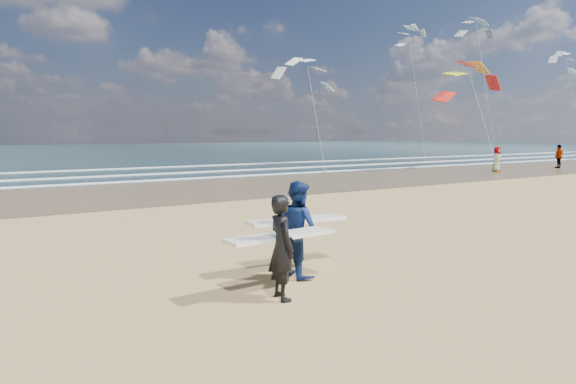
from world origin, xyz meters
TOP-DOWN VIEW (x-y plane):
  - wet_sand_strip at (20.00, 18.00)m, footprint 220.00×12.00m
  - ocean at (20.00, 72.00)m, footprint 220.00×100.00m
  - foam_breakers at (20.00, 28.10)m, footprint 220.00×11.70m
  - surfer_near at (-1.21, -0.22)m, footprint 2.23×1.05m
  - surfer_far at (-0.16, 0.84)m, footprint 2.23×1.18m
  - beachgoer_0 at (27.69, 16.14)m, footprint 1.00×0.74m
  - beachgoer_1 at (35.62, 15.99)m, footprint 1.14×0.49m
  - kite_0 at (26.64, 17.39)m, footprint 6.92×4.86m
  - kite_1 at (17.12, 24.91)m, footprint 5.57×4.71m
  - kite_2 at (38.27, 25.52)m, footprint 5.29×4.68m
  - kite_4 at (60.83, 29.08)m, footprint 5.41×4.69m
  - kite_5 at (35.42, 31.93)m, footprint 4.54×4.60m

SIDE VIEW (x-z plane):
  - wet_sand_strip at x=20.00m, z-range 0.00..0.01m
  - ocean at x=20.00m, z-range 0.00..0.02m
  - foam_breakers at x=20.00m, z-range 0.02..0.08m
  - beachgoer_0 at x=27.69m, z-range 0.00..1.89m
  - surfer_near at x=-1.21m, z-range 0.02..1.90m
  - beachgoer_1 at x=35.62m, z-range 0.00..1.94m
  - surfer_far at x=-0.16m, z-range 0.01..1.99m
  - kite_1 at x=17.12m, z-range 0.46..10.17m
  - kite_0 at x=26.64m, z-range 0.89..10.35m
  - kite_4 at x=60.83m, z-range 0.49..14.69m
  - kite_5 at x=35.42m, z-range 0.20..15.37m
  - kite_2 at x=38.27m, z-range 0.46..15.88m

